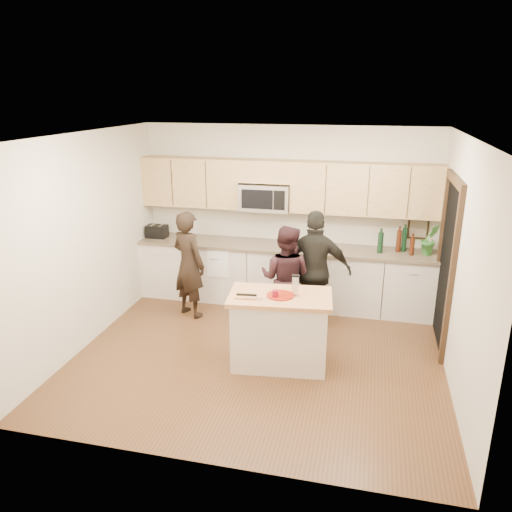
% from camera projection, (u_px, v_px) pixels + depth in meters
% --- Properties ---
extents(floor, '(4.50, 4.50, 0.00)m').
position_uv_depth(floor, '(259.00, 355.00, 6.30)').
color(floor, '#56351D').
rests_on(floor, ground).
extents(room_shell, '(4.52, 4.02, 2.71)m').
position_uv_depth(room_shell, '(259.00, 222.00, 5.75)').
color(room_shell, beige).
rests_on(room_shell, ground).
extents(back_cabinetry, '(4.50, 0.66, 0.94)m').
position_uv_depth(back_cabinetry, '(283.00, 274.00, 7.71)').
color(back_cabinetry, beige).
rests_on(back_cabinetry, ground).
extents(upper_cabinetry, '(4.50, 0.33, 0.75)m').
position_uv_depth(upper_cabinetry, '(288.00, 185.00, 7.41)').
color(upper_cabinetry, tan).
rests_on(upper_cabinetry, ground).
extents(microwave, '(0.76, 0.41, 0.40)m').
position_uv_depth(microwave, '(265.00, 197.00, 7.51)').
color(microwave, silver).
rests_on(microwave, ground).
extents(doorway, '(0.06, 1.25, 2.20)m').
position_uv_depth(doorway, '(447.00, 259.00, 6.28)').
color(doorway, black).
rests_on(doorway, ground).
extents(framed_picture, '(0.30, 0.03, 0.38)m').
position_uv_depth(framed_picture, '(418.00, 226.00, 7.31)').
color(framed_picture, black).
rests_on(framed_picture, ground).
extents(dish_towel, '(0.34, 0.60, 0.48)m').
position_uv_depth(dish_towel, '(220.00, 253.00, 7.64)').
color(dish_towel, white).
rests_on(dish_towel, ground).
extents(island, '(1.27, 0.82, 0.90)m').
position_uv_depth(island, '(280.00, 329.00, 5.96)').
color(island, beige).
rests_on(island, ground).
extents(red_plate, '(0.32, 0.32, 0.02)m').
position_uv_depth(red_plate, '(280.00, 295.00, 5.79)').
color(red_plate, maroon).
rests_on(red_plate, island).
extents(box_grater, '(0.09, 0.06, 0.24)m').
position_uv_depth(box_grater, '(295.00, 285.00, 5.76)').
color(box_grater, silver).
rests_on(box_grater, red_plate).
extents(drink_glass, '(0.07, 0.07, 0.09)m').
position_uv_depth(drink_glass, '(275.00, 294.00, 5.73)').
color(drink_glass, maroon).
rests_on(drink_glass, island).
extents(cutting_board, '(0.26, 0.20, 0.02)m').
position_uv_depth(cutting_board, '(246.00, 296.00, 5.77)').
color(cutting_board, '#BD7C4E').
rests_on(cutting_board, island).
extents(tongs, '(0.23, 0.05, 0.02)m').
position_uv_depth(tongs, '(247.00, 295.00, 5.76)').
color(tongs, black).
rests_on(tongs, cutting_board).
extents(knife, '(0.18, 0.04, 0.01)m').
position_uv_depth(knife, '(255.00, 298.00, 5.68)').
color(knife, silver).
rests_on(knife, cutting_board).
extents(toaster, '(0.32, 0.21, 0.20)m').
position_uv_depth(toaster, '(157.00, 231.00, 7.96)').
color(toaster, black).
rests_on(toaster, back_cabinetry).
extents(bottle_cluster, '(0.75, 0.23, 0.40)m').
position_uv_depth(bottle_cluster, '(403.00, 241.00, 7.17)').
color(bottle_cluster, black).
rests_on(bottle_cluster, back_cabinetry).
extents(orchid, '(0.30, 0.28, 0.45)m').
position_uv_depth(orchid, '(430.00, 239.00, 7.07)').
color(orchid, '#347830').
rests_on(orchid, back_cabinetry).
extents(woman_left, '(0.68, 0.60, 1.57)m').
position_uv_depth(woman_left, '(189.00, 264.00, 7.20)').
color(woman_left, black).
rests_on(woman_left, ground).
extents(woman_center, '(0.81, 0.67, 1.49)m').
position_uv_depth(woman_center, '(286.00, 279.00, 6.76)').
color(woman_center, black).
rests_on(woman_center, ground).
extents(woman_right, '(1.01, 0.48, 1.67)m').
position_uv_depth(woman_right, '(315.00, 271.00, 6.80)').
color(woman_right, black).
rests_on(woman_right, ground).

